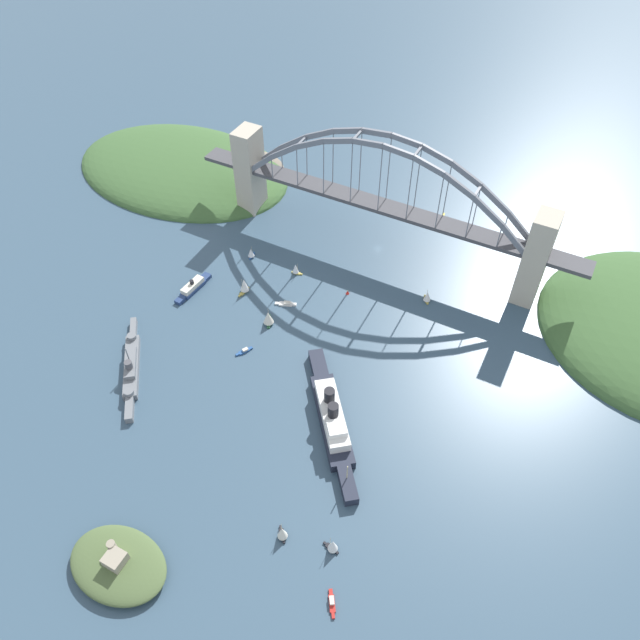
{
  "coord_description": "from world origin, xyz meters",
  "views": [
    {
      "loc": [
        -108.96,
        286.9,
        257.23
      ],
      "look_at": [
        0.0,
        79.87,
        8.0
      ],
      "focal_mm": 34.62,
      "sensor_mm": 36.0,
      "label": 1
    }
  ],
  "objects_px": {
    "small_boat_0": "(427,297)",
    "small_boat_7": "(286,304)",
    "small_boat_8": "(282,532)",
    "naval_cruiser": "(131,367)",
    "harbor_ferry_steamer": "(193,287)",
    "small_boat_3": "(332,603)",
    "seaplane_taxiing_near_bridge": "(441,218)",
    "fort_island_mid_harbor": "(118,564)",
    "channel_marker_buoy": "(348,292)",
    "small_boat_9": "(244,285)",
    "small_boat_4": "(268,318)",
    "small_boat_5": "(296,269)",
    "small_boat_6": "(333,545)",
    "harbor_arch_bridge": "(381,207)",
    "small_boat_2": "(245,351)",
    "ocean_liner": "(332,417)",
    "small_boat_1": "(251,253)"
  },
  "relations": [
    {
      "from": "ocean_liner",
      "to": "small_boat_1",
      "type": "bearing_deg",
      "value": -40.68
    },
    {
      "from": "small_boat_8",
      "to": "naval_cruiser",
      "type": "bearing_deg",
      "value": -19.79
    },
    {
      "from": "harbor_ferry_steamer",
      "to": "channel_marker_buoy",
      "type": "height_order",
      "value": "harbor_ferry_steamer"
    },
    {
      "from": "small_boat_1",
      "to": "small_boat_2",
      "type": "relative_size",
      "value": 0.79
    },
    {
      "from": "fort_island_mid_harbor",
      "to": "small_boat_4",
      "type": "relative_size",
      "value": 4.16
    },
    {
      "from": "harbor_arch_bridge",
      "to": "small_boat_6",
      "type": "bearing_deg",
      "value": 108.56
    },
    {
      "from": "seaplane_taxiing_near_bridge",
      "to": "small_boat_0",
      "type": "bearing_deg",
      "value": 104.04
    },
    {
      "from": "small_boat_2",
      "to": "channel_marker_buoy",
      "type": "relative_size",
      "value": 3.51
    },
    {
      "from": "ocean_liner",
      "to": "small_boat_6",
      "type": "distance_m",
      "value": 63.87
    },
    {
      "from": "seaplane_taxiing_near_bridge",
      "to": "harbor_ferry_steamer",
      "type": "bearing_deg",
      "value": 50.72
    },
    {
      "from": "small_boat_4",
      "to": "small_boat_5",
      "type": "distance_m",
      "value": 44.57
    },
    {
      "from": "fort_island_mid_harbor",
      "to": "small_boat_2",
      "type": "bearing_deg",
      "value": -81.95
    },
    {
      "from": "channel_marker_buoy",
      "to": "small_boat_8",
      "type": "bearing_deg",
      "value": 105.51
    },
    {
      "from": "seaplane_taxiing_near_bridge",
      "to": "small_boat_3",
      "type": "xyz_separation_m",
      "value": [
        -47.24,
        254.55,
        -1.33
      ]
    },
    {
      "from": "small_boat_6",
      "to": "small_boat_9",
      "type": "distance_m",
      "value": 165.0
    },
    {
      "from": "ocean_liner",
      "to": "small_boat_9",
      "type": "relative_size",
      "value": 6.62
    },
    {
      "from": "ocean_liner",
      "to": "small_boat_7",
      "type": "xyz_separation_m",
      "value": [
        60.95,
        -60.85,
        -4.28
      ]
    },
    {
      "from": "small_boat_1",
      "to": "small_boat_6",
      "type": "xyz_separation_m",
      "value": [
        -130.88,
        144.1,
        0.87
      ]
    },
    {
      "from": "fort_island_mid_harbor",
      "to": "harbor_ferry_steamer",
      "type": "bearing_deg",
      "value": -64.75
    },
    {
      "from": "seaplane_taxiing_near_bridge",
      "to": "small_boat_5",
      "type": "xyz_separation_m",
      "value": [
        61.0,
        91.1,
        1.72
      ]
    },
    {
      "from": "harbor_ferry_steamer",
      "to": "fort_island_mid_harbor",
      "type": "height_order",
      "value": "fort_island_mid_harbor"
    },
    {
      "from": "small_boat_2",
      "to": "small_boat_9",
      "type": "relative_size",
      "value": 0.86
    },
    {
      "from": "small_boat_7",
      "to": "small_boat_4",
      "type": "bearing_deg",
      "value": 85.87
    },
    {
      "from": "naval_cruiser",
      "to": "small_boat_3",
      "type": "bearing_deg",
      "value": 159.08
    },
    {
      "from": "naval_cruiser",
      "to": "small_boat_5",
      "type": "relative_size",
      "value": 6.92
    },
    {
      "from": "small_boat_0",
      "to": "channel_marker_buoy",
      "type": "relative_size",
      "value": 2.96
    },
    {
      "from": "harbor_ferry_steamer",
      "to": "small_boat_9",
      "type": "height_order",
      "value": "small_boat_9"
    },
    {
      "from": "fort_island_mid_harbor",
      "to": "small_boat_3",
      "type": "xyz_separation_m",
      "value": [
        -84.55,
        -28.29,
        -2.52
      ]
    },
    {
      "from": "naval_cruiser",
      "to": "small_boat_0",
      "type": "relative_size",
      "value": 7.06
    },
    {
      "from": "harbor_arch_bridge",
      "to": "harbor_ferry_steamer",
      "type": "distance_m",
      "value": 123.15
    },
    {
      "from": "small_boat_8",
      "to": "channel_marker_buoy",
      "type": "bearing_deg",
      "value": -74.49
    },
    {
      "from": "ocean_liner",
      "to": "fort_island_mid_harbor",
      "type": "relative_size",
      "value": 1.69
    },
    {
      "from": "small_boat_4",
      "to": "small_boat_7",
      "type": "xyz_separation_m",
      "value": [
        -1.28,
        -17.73,
        -4.13
      ]
    },
    {
      "from": "small_boat_3",
      "to": "seaplane_taxiing_near_bridge",
      "type": "bearing_deg",
      "value": -79.49
    },
    {
      "from": "harbor_ferry_steamer",
      "to": "small_boat_9",
      "type": "xyz_separation_m",
      "value": [
        -28.14,
        -13.04,
        2.94
      ]
    },
    {
      "from": "harbor_ferry_steamer",
      "to": "small_boat_6",
      "type": "relative_size",
      "value": 3.11
    },
    {
      "from": "harbor_arch_bridge",
      "to": "fort_island_mid_harbor",
      "type": "relative_size",
      "value": 5.7
    },
    {
      "from": "small_boat_1",
      "to": "small_boat_6",
      "type": "relative_size",
      "value": 0.8
    },
    {
      "from": "small_boat_7",
      "to": "small_boat_9",
      "type": "relative_size",
      "value": 1.12
    },
    {
      "from": "small_boat_5",
      "to": "harbor_arch_bridge",
      "type": "bearing_deg",
      "value": -127.85
    },
    {
      "from": "small_boat_1",
      "to": "small_boat_4",
      "type": "xyz_separation_m",
      "value": [
        -39.37,
        44.23,
        1.3
      ]
    },
    {
      "from": "harbor_arch_bridge",
      "to": "channel_marker_buoy",
      "type": "xyz_separation_m",
      "value": [
        -0.96,
        46.47,
        -31.27
      ]
    },
    {
      "from": "channel_marker_buoy",
      "to": "fort_island_mid_harbor",
      "type": "bearing_deg",
      "value": 86.28
    },
    {
      "from": "small_boat_9",
      "to": "channel_marker_buoy",
      "type": "height_order",
      "value": "small_boat_9"
    },
    {
      "from": "small_boat_0",
      "to": "small_boat_9",
      "type": "distance_m",
      "value": 108.13
    },
    {
      "from": "naval_cruiser",
      "to": "channel_marker_buoy",
      "type": "height_order",
      "value": "naval_cruiser"
    },
    {
      "from": "small_boat_8",
      "to": "small_boat_6",
      "type": "bearing_deg",
      "value": -166.84
    },
    {
      "from": "small_boat_3",
      "to": "small_boat_6",
      "type": "bearing_deg",
      "value": -63.72
    },
    {
      "from": "harbor_ferry_steamer",
      "to": "small_boat_3",
      "type": "distance_m",
      "value": 197.78
    },
    {
      "from": "small_boat_0",
      "to": "small_boat_7",
      "type": "bearing_deg",
      "value": 29.73
    }
  ]
}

